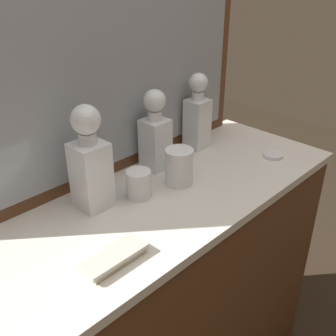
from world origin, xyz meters
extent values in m
cube|color=brown|center=(0.00, 0.00, 0.43)|extent=(1.14, 0.45, 0.87)
cube|color=silver|center=(0.00, 0.00, 0.88)|extent=(1.17, 0.46, 0.03)
cube|color=brown|center=(0.00, 0.22, 1.27)|extent=(1.04, 0.03, 0.74)
cube|color=gray|center=(0.00, 0.20, 1.27)|extent=(0.96, 0.01, 0.66)
cube|color=white|center=(-0.19, 0.10, 0.99)|extent=(0.09, 0.09, 0.19)
cube|color=brown|center=(-0.19, 0.10, 0.97)|extent=(0.07, 0.07, 0.15)
cylinder|color=white|center=(-0.19, 0.10, 1.10)|extent=(0.05, 0.05, 0.03)
sphere|color=white|center=(-0.19, 0.10, 1.15)|extent=(0.08, 0.08, 0.08)
cube|color=white|center=(0.09, 0.14, 0.98)|extent=(0.08, 0.08, 0.16)
cube|color=brown|center=(0.09, 0.14, 0.96)|extent=(0.07, 0.07, 0.12)
cylinder|color=white|center=(0.09, 0.14, 1.07)|extent=(0.04, 0.04, 0.03)
sphere|color=white|center=(0.09, 0.14, 1.12)|extent=(0.07, 0.07, 0.07)
cube|color=white|center=(0.30, 0.15, 0.98)|extent=(0.07, 0.07, 0.17)
cube|color=brown|center=(0.30, 0.15, 0.95)|extent=(0.06, 0.06, 0.10)
cylinder|color=white|center=(0.30, 0.15, 1.09)|extent=(0.04, 0.04, 0.03)
sphere|color=white|center=(0.30, 0.15, 1.13)|extent=(0.06, 0.06, 0.06)
cylinder|color=white|center=(-0.07, 0.04, 0.94)|extent=(0.07, 0.07, 0.08)
cylinder|color=silver|center=(-0.07, 0.04, 0.90)|extent=(0.07, 0.07, 0.01)
cylinder|color=white|center=(0.06, 0.02, 0.95)|extent=(0.08, 0.08, 0.11)
cylinder|color=silver|center=(0.06, 0.02, 0.90)|extent=(0.08, 0.08, 0.01)
cube|color=#B7A88C|center=(-0.30, -0.12, 0.90)|extent=(0.14, 0.06, 0.01)
cube|color=beige|center=(-0.30, -0.12, 0.92)|extent=(0.16, 0.06, 0.01)
cylinder|color=silver|center=(0.42, -0.09, 0.90)|extent=(0.07, 0.07, 0.01)
camera|label=1|loc=(-0.71, -0.69, 1.51)|focal=42.90mm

